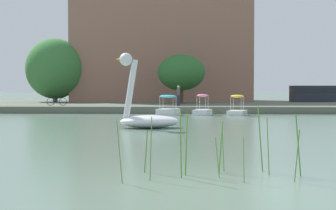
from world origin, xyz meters
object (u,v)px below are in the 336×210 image
(pedal_boat_cyan, at_px, (168,109))
(tree_broadleaf_left, at_px, (181,73))
(person_on_path, at_px, (178,95))
(bicycle_parked, at_px, (57,102))
(pedal_boat_yellow, at_px, (237,109))
(swan_boat, at_px, (146,114))
(parked_van, at_px, (314,93))
(pedal_boat_pink, at_px, (202,109))
(tree_willow_near_path, at_px, (55,69))

(pedal_boat_cyan, xyz_separation_m, tree_broadleaf_left, (0.81, 10.38, 2.98))
(person_on_path, bearing_deg, bicycle_parked, 178.33)
(pedal_boat_cyan, bearing_deg, pedal_boat_yellow, -1.21)
(swan_boat, bearing_deg, tree_broadleaf_left, 86.44)
(tree_broadleaf_left, xyz_separation_m, person_on_path, (-0.12, -6.70, -2.05))
(pedal_boat_yellow, bearing_deg, bicycle_parked, 164.08)
(bicycle_parked, bearing_deg, parked_van, 26.98)
(swan_boat, height_order, person_on_path, swan_boat)
(tree_broadleaf_left, bearing_deg, person_on_path, -91.05)
(tree_broadleaf_left, distance_m, person_on_path, 7.01)
(tree_broadleaf_left, bearing_deg, bicycle_parked, -147.56)
(pedal_boat_pink, bearing_deg, tree_willow_near_path, 134.84)
(tree_broadleaf_left, xyz_separation_m, bicycle_parked, (-10.09, -6.41, -2.57))
(swan_boat, height_order, pedal_boat_cyan, swan_boat)
(pedal_boat_yellow, height_order, tree_broadleaf_left, tree_broadleaf_left)
(swan_boat, distance_m, tree_willow_near_path, 29.56)
(pedal_boat_cyan, height_order, tree_willow_near_path, tree_willow_near_path)
(pedal_boat_cyan, relative_size, bicycle_parked, 1.44)
(person_on_path, bearing_deg, pedal_boat_pink, -63.52)
(tree_willow_near_path, bearing_deg, pedal_boat_cyan, -50.39)
(pedal_boat_pink, distance_m, tree_willow_near_path, 21.62)
(pedal_boat_yellow, bearing_deg, person_on_path, 138.78)
(pedal_boat_pink, relative_size, person_on_path, 1.39)
(pedal_boat_cyan, xyz_separation_m, person_on_path, (0.69, 3.68, 0.93))
(tree_willow_near_path, xyz_separation_m, parked_van, (27.21, 1.05, -2.57))
(tree_willow_near_path, bearing_deg, pedal_boat_pink, -45.16)
(swan_boat, xyz_separation_m, pedal_boat_yellow, (5.57, 11.60, -0.25))
(pedal_boat_yellow, xyz_separation_m, parked_van, (9.68, 16.28, 1.03))
(swan_boat, bearing_deg, pedal_boat_pink, 75.28)
(pedal_boat_cyan, xyz_separation_m, tree_willow_near_path, (-12.52, 15.13, 3.58))
(pedal_boat_cyan, distance_m, pedal_boat_yellow, 5.01)
(swan_boat, relative_size, pedal_boat_cyan, 1.56)
(tree_willow_near_path, distance_m, bicycle_parked, 12.04)
(pedal_boat_cyan, height_order, pedal_boat_pink, pedal_boat_pink)
(swan_boat, bearing_deg, parked_van, 61.31)
(person_on_path, distance_m, parked_van, 18.77)
(person_on_path, relative_size, parked_van, 0.33)
(tree_broadleaf_left, height_order, person_on_path, tree_broadleaf_left)
(pedal_boat_pink, distance_m, tree_broadleaf_left, 10.93)
(tree_broadleaf_left, height_order, parked_van, tree_broadleaf_left)
(person_on_path, bearing_deg, parked_van, 41.74)
(pedal_boat_pink, height_order, bicycle_parked, pedal_boat_pink)
(pedal_boat_pink, bearing_deg, pedal_boat_yellow, -2.76)
(pedal_boat_pink, relative_size, bicycle_parked, 1.40)
(person_on_path, bearing_deg, tree_broadleaf_left, 88.95)
(person_on_path, xyz_separation_m, parked_van, (14.00, 12.49, 0.08))
(swan_boat, distance_m, pedal_boat_yellow, 12.87)
(tree_broadleaf_left, bearing_deg, tree_willow_near_path, 160.40)
(pedal_boat_yellow, relative_size, bicycle_parked, 1.45)
(swan_boat, relative_size, tree_willow_near_path, 0.45)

